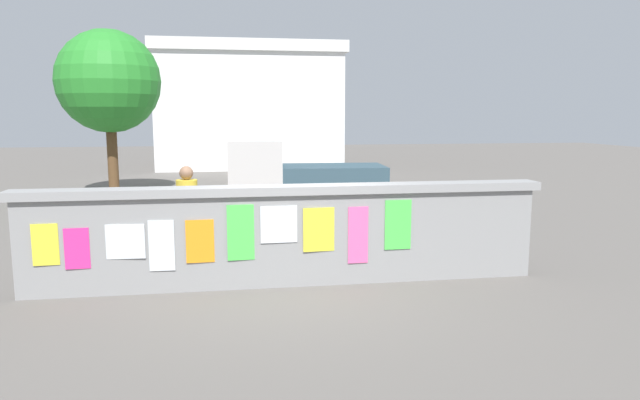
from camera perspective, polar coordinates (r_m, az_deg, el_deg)
ground at (r=16.19m, az=-6.18°, el=-0.20°), size 60.00×60.00×0.00m
poster_wall at (r=8.20m, az=-3.22°, el=-3.40°), size 7.50×0.42×1.44m
auto_rickshaw_truck at (r=13.43m, az=-2.13°, el=1.94°), size 3.70×1.75×1.85m
motorcycle at (r=10.73m, az=11.10°, el=-2.25°), size 1.89×0.59×0.87m
bicycle_near at (r=12.50m, az=-16.36°, el=-1.38°), size 1.69×0.48×0.95m
bicycle_far at (r=10.37m, az=-4.53°, el=-3.03°), size 1.71×0.44×0.95m
person_walking at (r=9.47m, az=-13.06°, el=-0.52°), size 0.45×0.45×1.62m
tree_roadside at (r=18.35m, az=-20.28°, el=10.96°), size 3.02×3.02×4.92m
building_background at (r=28.24m, az=-7.17°, el=9.23°), size 8.50×6.81×5.62m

